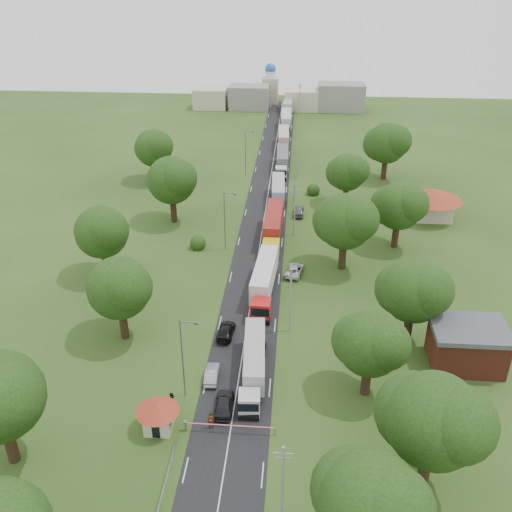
# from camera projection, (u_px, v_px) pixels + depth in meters

# --- Properties ---
(ground) EXTENTS (260.00, 260.00, 0.00)m
(ground) POSITION_uv_depth(u_px,v_px,m) (251.00, 300.00, 79.19)
(ground) COLOR #264216
(ground) RESTS_ON ground
(road) EXTENTS (8.00, 200.00, 0.04)m
(road) POSITION_uv_depth(u_px,v_px,m) (261.00, 237.00, 96.80)
(road) COLOR black
(road) RESTS_ON ground
(boom_barrier) EXTENTS (9.22, 0.35, 1.18)m
(boom_barrier) POSITION_uv_depth(u_px,v_px,m) (216.00, 425.00, 56.86)
(boom_barrier) COLOR slate
(boom_barrier) RESTS_ON ground
(guard_booth) EXTENTS (4.40, 4.40, 3.45)m
(guard_booth) POSITION_uv_depth(u_px,v_px,m) (158.00, 413.00, 56.66)
(guard_booth) COLOR beige
(guard_booth) RESTS_ON ground
(info_sign) EXTENTS (0.12, 3.10, 4.10)m
(info_sign) POSITION_uv_depth(u_px,v_px,m) (294.00, 189.00, 108.24)
(info_sign) COLOR slate
(info_sign) RESTS_ON ground
(pole_0) EXTENTS (1.60, 0.24, 9.00)m
(pole_0) POSITION_uv_depth(u_px,v_px,m) (282.00, 486.00, 45.80)
(pole_0) COLOR gray
(pole_0) RESTS_ON ground
(pole_1) EXTENTS (1.60, 0.24, 9.00)m
(pole_1) POSITION_uv_depth(u_px,v_px,m) (291.00, 300.00, 70.45)
(pole_1) COLOR gray
(pole_1) RESTS_ON ground
(pole_2) EXTENTS (1.60, 0.24, 9.00)m
(pole_2) POSITION_uv_depth(u_px,v_px,m) (295.00, 210.00, 95.10)
(pole_2) COLOR gray
(pole_2) RESTS_ON ground
(pole_3) EXTENTS (1.60, 0.24, 9.00)m
(pole_3) POSITION_uv_depth(u_px,v_px,m) (297.00, 157.00, 119.76)
(pole_3) COLOR gray
(pole_3) RESTS_ON ground
(pole_4) EXTENTS (1.60, 0.24, 9.00)m
(pole_4) POSITION_uv_depth(u_px,v_px,m) (299.00, 122.00, 144.41)
(pole_4) COLOR gray
(pole_4) RESTS_ON ground
(pole_5) EXTENTS (1.60, 0.24, 9.00)m
(pole_5) POSITION_uv_depth(u_px,v_px,m) (300.00, 98.00, 169.06)
(pole_5) COLOR gray
(pole_5) RESTS_ON ground
(lamp_0) EXTENTS (2.03, 0.22, 10.00)m
(lamp_0) POSITION_uv_depth(u_px,v_px,m) (184.00, 355.00, 59.35)
(lamp_0) COLOR slate
(lamp_0) RESTS_ON ground
(lamp_1) EXTENTS (2.03, 0.22, 10.00)m
(lamp_1) POSITION_uv_depth(u_px,v_px,m) (226.00, 218.00, 90.16)
(lamp_1) COLOR slate
(lamp_1) RESTS_ON ground
(lamp_2) EXTENTS (2.03, 0.22, 10.00)m
(lamp_2) POSITION_uv_depth(u_px,v_px,m) (246.00, 151.00, 120.97)
(lamp_2) COLOR slate
(lamp_2) RESTS_ON ground
(tree_0) EXTENTS (8.80, 8.80, 11.07)m
(tree_0) POSITION_uv_depth(u_px,v_px,m) (370.00, 499.00, 41.66)
(tree_0) COLOR #382616
(tree_0) RESTS_ON ground
(tree_1) EXTENTS (9.60, 9.60, 12.05)m
(tree_1) POSITION_uv_depth(u_px,v_px,m) (433.00, 419.00, 48.01)
(tree_1) COLOR #382616
(tree_1) RESTS_ON ground
(tree_2) EXTENTS (8.00, 8.00, 10.10)m
(tree_2) POSITION_uv_depth(u_px,v_px,m) (370.00, 343.00, 59.42)
(tree_2) COLOR #382616
(tree_2) RESTS_ON ground
(tree_3) EXTENTS (8.80, 8.80, 11.07)m
(tree_3) POSITION_uv_depth(u_px,v_px,m) (413.00, 290.00, 67.53)
(tree_3) COLOR #382616
(tree_3) RESTS_ON ground
(tree_4) EXTENTS (9.60, 9.60, 12.05)m
(tree_4) POSITION_uv_depth(u_px,v_px,m) (345.00, 221.00, 83.57)
(tree_4) COLOR #382616
(tree_4) RESTS_ON ground
(tree_5) EXTENTS (8.80, 8.80, 11.07)m
(tree_5) POSITION_uv_depth(u_px,v_px,m) (399.00, 206.00, 90.28)
(tree_5) COLOR #382616
(tree_5) RESTS_ON ground
(tree_6) EXTENTS (8.00, 8.00, 10.10)m
(tree_6) POSITION_uv_depth(u_px,v_px,m) (347.00, 172.00, 106.01)
(tree_6) COLOR #382616
(tree_6) RESTS_ON ground
(tree_7) EXTENTS (9.60, 9.60, 12.05)m
(tree_7) POSITION_uv_depth(u_px,v_px,m) (387.00, 143.00, 118.03)
(tree_7) COLOR #382616
(tree_7) RESTS_ON ground
(tree_10) EXTENTS (8.80, 8.80, 11.07)m
(tree_10) POSITION_uv_depth(u_px,v_px,m) (119.00, 287.00, 68.16)
(tree_10) COLOR #382616
(tree_10) RESTS_ON ground
(tree_11) EXTENTS (8.80, 8.80, 11.07)m
(tree_11) POSITION_uv_depth(u_px,v_px,m) (102.00, 231.00, 81.85)
(tree_11) COLOR #382616
(tree_11) RESTS_ON ground
(tree_12) EXTENTS (9.60, 9.60, 12.05)m
(tree_12) POSITION_uv_depth(u_px,v_px,m) (171.00, 180.00, 98.76)
(tree_12) COLOR #382616
(tree_12) RESTS_ON ground
(tree_13) EXTENTS (8.80, 8.80, 11.07)m
(tree_13) POSITION_uv_depth(u_px,v_px,m) (154.00, 148.00, 117.20)
(tree_13) COLOR #382616
(tree_13) RESTS_ON ground
(house_brick) EXTENTS (8.60, 6.60, 5.20)m
(house_brick) POSITION_uv_depth(u_px,v_px,m) (467.00, 345.00, 65.60)
(house_brick) COLOR maroon
(house_brick) RESTS_ON ground
(house_cream) EXTENTS (10.08, 10.08, 5.80)m
(house_cream) POSITION_uv_depth(u_px,v_px,m) (432.00, 200.00, 101.84)
(house_cream) COLOR beige
(house_cream) RESTS_ON ground
(distant_town) EXTENTS (52.00, 8.00, 8.00)m
(distant_town) POSITION_uv_depth(u_px,v_px,m) (284.00, 98.00, 174.35)
(distant_town) COLOR gray
(distant_town) RESTS_ON ground
(church) EXTENTS (5.00, 5.00, 12.30)m
(church) POSITION_uv_depth(u_px,v_px,m) (270.00, 86.00, 180.82)
(church) COLOR beige
(church) RESTS_ON ground
(truck_0) EXTENTS (2.99, 13.59, 3.75)m
(truck_0) POSITION_uv_depth(u_px,v_px,m) (254.00, 363.00, 63.79)
(truck_0) COLOR #BDBDBD
(truck_0) RESTS_ON ground
(truck_1) EXTENTS (3.40, 15.13, 4.18)m
(truck_1) POSITION_uv_depth(u_px,v_px,m) (264.00, 280.00, 79.47)
(truck_1) COLOR red
(truck_1) RESTS_ON ground
(truck_2) EXTENTS (2.95, 15.78, 4.37)m
(truck_2) POSITION_uv_depth(u_px,v_px,m) (273.00, 227.00, 94.83)
(truck_2) COLOR gold
(truck_2) RESTS_ON ground
(truck_3) EXTENTS (2.84, 13.98, 3.87)m
(truck_3) POSITION_uv_depth(u_px,v_px,m) (278.00, 192.00, 109.18)
(truck_3) COLOR #19249B
(truck_3) RESTS_ON ground
(truck_4) EXTENTS (2.84, 14.45, 4.00)m
(truck_4) POSITION_uv_depth(u_px,v_px,m) (282.00, 161.00, 125.78)
(truck_4) COLOR silver
(truck_4) RESTS_ON ground
(truck_5) EXTENTS (2.91, 14.78, 4.09)m
(truck_5) POSITION_uv_depth(u_px,v_px,m) (284.00, 139.00, 139.90)
(truck_5) COLOR maroon
(truck_5) RESTS_ON ground
(truck_6) EXTENTS (3.06, 15.68, 4.34)m
(truck_6) POSITION_uv_depth(u_px,v_px,m) (286.00, 121.00, 154.44)
(truck_6) COLOR #2B702A
(truck_6) RESTS_ON ground
(truck_7) EXTENTS (2.78, 14.94, 4.14)m
(truck_7) POSITION_uv_depth(u_px,v_px,m) (288.00, 107.00, 169.49)
(truck_7) COLOR #ACACAC
(truck_7) RESTS_ON ground
(car_lane_front) EXTENTS (2.05, 4.75, 1.60)m
(car_lane_front) POSITION_uv_depth(u_px,v_px,m) (224.00, 404.00, 59.67)
(car_lane_front) COLOR black
(car_lane_front) RESTS_ON ground
(car_lane_mid) EXTENTS (1.55, 4.12, 1.34)m
(car_lane_mid) POSITION_uv_depth(u_px,v_px,m) (212.00, 374.00, 64.13)
(car_lane_mid) COLOR #989AA0
(car_lane_mid) RESTS_ON ground
(car_lane_rear) EXTENTS (2.20, 4.82, 1.37)m
(car_lane_rear) POSITION_uv_depth(u_px,v_px,m) (226.00, 331.00, 71.45)
(car_lane_rear) COLOR black
(car_lane_rear) RESTS_ON ground
(car_verge_near) EXTENTS (3.22, 5.39, 1.40)m
(car_verge_near) POSITION_uv_depth(u_px,v_px,m) (294.00, 270.00, 85.20)
(car_verge_near) COLOR #BBBBBB
(car_verge_near) RESTS_ON ground
(car_verge_far) EXTENTS (1.95, 4.71, 1.60)m
(car_verge_far) POSITION_uv_depth(u_px,v_px,m) (299.00, 211.00, 104.47)
(car_verge_far) COLOR #57595E
(car_verge_far) RESTS_ON ground
(pedestrian_near) EXTENTS (0.67, 0.44, 1.83)m
(pedestrian_near) POSITION_uv_depth(u_px,v_px,m) (211.00, 421.00, 57.33)
(pedestrian_near) COLOR gray
(pedestrian_near) RESTS_ON ground
(pedestrian_booth) EXTENTS (1.11, 1.19, 1.95)m
(pedestrian_booth) POSITION_uv_depth(u_px,v_px,m) (172.00, 401.00, 59.81)
(pedestrian_booth) COLOR gray
(pedestrian_booth) RESTS_ON ground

